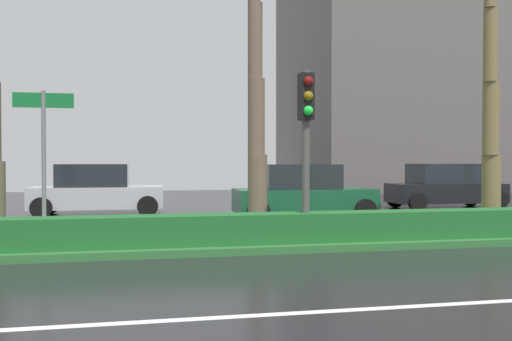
{
  "coord_description": "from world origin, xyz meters",
  "views": [
    {
      "loc": [
        0.2,
        -4.26,
        1.82
      ],
      "look_at": [
        3.4,
        11.32,
        1.55
      ],
      "focal_mm": 38.36,
      "sensor_mm": 36.0,
      "label": 1
    }
  ],
  "objects_px": {
    "street_name_sign": "(44,147)",
    "car_in_traffic_second": "(303,193)",
    "car_in_traffic_leading": "(96,191)",
    "car_in_traffic_third": "(445,187)",
    "traffic_signal_median_right": "(306,124)"
  },
  "relations": [
    {
      "from": "car_in_traffic_leading",
      "to": "street_name_sign",
      "type": "bearing_deg",
      "value": -91.93
    },
    {
      "from": "street_name_sign",
      "to": "car_in_traffic_leading",
      "type": "xyz_separation_m",
      "value": [
        0.28,
        8.19,
        -1.25
      ]
    },
    {
      "from": "car_in_traffic_second",
      "to": "traffic_signal_median_right",
      "type": "bearing_deg",
      "value": -105.79
    },
    {
      "from": "traffic_signal_median_right",
      "to": "car_in_traffic_leading",
      "type": "bearing_deg",
      "value": 120.37
    },
    {
      "from": "traffic_signal_median_right",
      "to": "street_name_sign",
      "type": "xyz_separation_m",
      "value": [
        -5.14,
        0.12,
        -0.51
      ]
    },
    {
      "from": "car_in_traffic_leading",
      "to": "traffic_signal_median_right",
      "type": "bearing_deg",
      "value": -59.63
    },
    {
      "from": "street_name_sign",
      "to": "car_in_traffic_second",
      "type": "bearing_deg",
      "value": 38.82
    },
    {
      "from": "traffic_signal_median_right",
      "to": "street_name_sign",
      "type": "distance_m",
      "value": 5.17
    },
    {
      "from": "street_name_sign",
      "to": "car_in_traffic_second",
      "type": "height_order",
      "value": "street_name_sign"
    },
    {
      "from": "car_in_traffic_third",
      "to": "traffic_signal_median_right",
      "type": "bearing_deg",
      "value": -134.3
    },
    {
      "from": "car_in_traffic_leading",
      "to": "car_in_traffic_third",
      "type": "bearing_deg",
      "value": -0.38
    },
    {
      "from": "car_in_traffic_second",
      "to": "car_in_traffic_leading",
      "type": "bearing_deg",
      "value": 156.47
    },
    {
      "from": "car_in_traffic_leading",
      "to": "car_in_traffic_third",
      "type": "height_order",
      "value": "same"
    },
    {
      "from": "car_in_traffic_leading",
      "to": "car_in_traffic_third",
      "type": "distance_m",
      "value": 12.89
    },
    {
      "from": "street_name_sign",
      "to": "car_in_traffic_third",
      "type": "distance_m",
      "value": 15.51
    }
  ]
}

